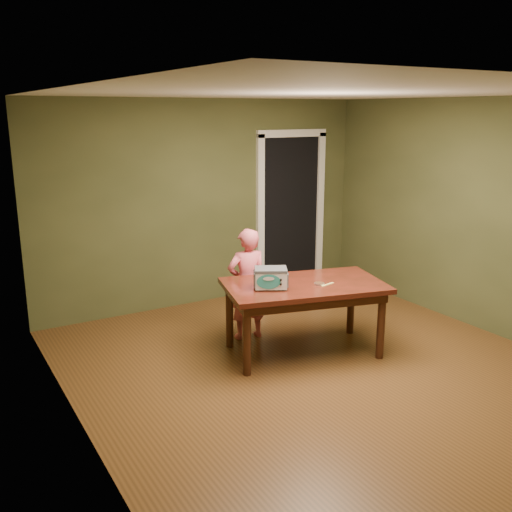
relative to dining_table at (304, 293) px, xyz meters
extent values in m
plane|color=brown|center=(-0.10, -0.46, -0.65)|extent=(5.00, 5.00, 0.00)
cube|color=#4F532C|center=(-0.10, 2.04, 0.65)|extent=(4.50, 0.02, 2.60)
cube|color=#4F532C|center=(-2.35, -0.46, 0.65)|extent=(0.02, 5.00, 2.60)
cube|color=#4F532C|center=(2.15, -0.46, 0.65)|extent=(0.02, 5.00, 2.60)
cube|color=white|center=(-0.10, -0.46, 1.95)|extent=(4.50, 5.00, 0.02)
cube|color=black|center=(1.20, 2.34, 0.40)|extent=(0.90, 0.60, 2.10)
cube|color=black|center=(1.20, 2.02, 0.40)|extent=(0.90, 0.02, 2.10)
cube|color=white|center=(0.70, 2.01, 0.40)|extent=(0.10, 0.06, 2.20)
cube|color=white|center=(1.70, 2.01, 0.40)|extent=(0.10, 0.06, 2.20)
cube|color=white|center=(1.20, 2.01, 1.50)|extent=(1.10, 0.06, 0.10)
cube|color=#3A180D|center=(0.00, 0.00, 0.07)|extent=(1.78, 1.28, 0.05)
cube|color=#361A0D|center=(0.00, 0.00, 0.00)|extent=(1.63, 1.13, 0.10)
cylinder|color=#361A0D|center=(-0.77, -0.16, -0.30)|extent=(0.08, 0.08, 0.70)
cylinder|color=#361A0D|center=(-0.59, 0.52, -0.30)|extent=(0.08, 0.08, 0.70)
cylinder|color=#361A0D|center=(0.59, -0.52, -0.30)|extent=(0.08, 0.08, 0.70)
cylinder|color=#361A0D|center=(0.77, 0.16, -0.30)|extent=(0.08, 0.08, 0.70)
cylinder|color=#4C4F54|center=(-0.53, 0.02, 0.11)|extent=(0.02, 0.02, 0.01)
cylinder|color=#4C4F54|center=(-0.45, 0.17, 0.11)|extent=(0.02, 0.02, 0.01)
cylinder|color=#4C4F54|center=(-0.31, -0.10, 0.11)|extent=(0.02, 0.02, 0.01)
cylinder|color=#4C4F54|center=(-0.23, 0.05, 0.11)|extent=(0.02, 0.02, 0.01)
cube|color=silver|center=(-0.38, 0.04, 0.20)|extent=(0.37, 0.34, 0.17)
cube|color=#4C4F54|center=(-0.38, 0.04, 0.29)|extent=(0.38, 0.35, 0.03)
cube|color=#4C4F54|center=(-0.52, 0.11, 0.20)|extent=(0.11, 0.18, 0.13)
cube|color=#4C4F54|center=(-0.24, -0.04, 0.20)|extent=(0.11, 0.18, 0.13)
ellipsoid|color=teal|center=(-0.46, -0.05, 0.20)|extent=(0.21, 0.12, 0.15)
cylinder|color=black|center=(-0.36, -0.11, 0.22)|extent=(0.02, 0.02, 0.02)
cylinder|color=black|center=(-0.36, -0.11, 0.17)|extent=(0.02, 0.02, 0.02)
cylinder|color=silver|center=(0.10, -0.12, 0.11)|extent=(0.10, 0.10, 0.02)
cylinder|color=#4D2E19|center=(0.10, -0.12, 0.12)|extent=(0.09, 0.09, 0.01)
cube|color=#E6CA64|center=(0.17, -0.17, 0.10)|extent=(0.18, 0.07, 0.01)
imported|color=#E45E6C|center=(-0.30, 0.65, -0.03)|extent=(0.49, 0.35, 1.23)
camera|label=1|loc=(-3.25, -4.49, 1.80)|focal=40.00mm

